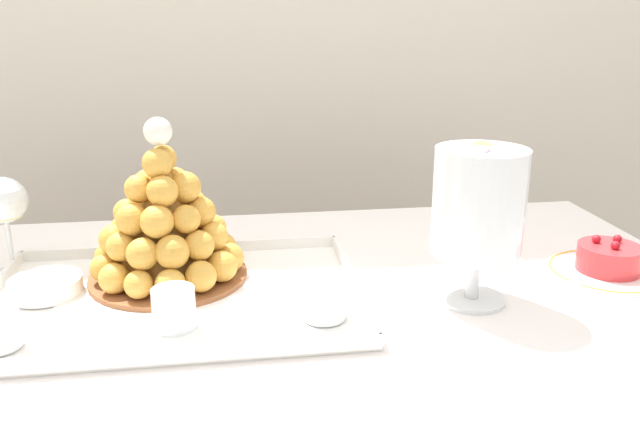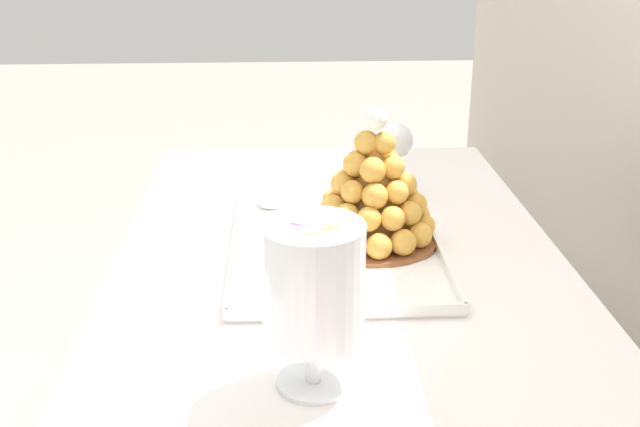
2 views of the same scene
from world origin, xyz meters
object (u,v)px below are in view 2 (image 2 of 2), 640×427
object	(u,v)px
dessert_cup_left	(271,193)
dessert_cup_mid_left	(282,234)
macaron_goblet	(313,284)
creme_brulee_ramekin	(347,200)
croquembouche	(374,194)
serving_tray	(335,245)
dessert_cup_centre	(283,283)
wine_glass	(396,144)

from	to	relation	value
dessert_cup_left	dessert_cup_mid_left	size ratio (longest dim) A/B	0.99
dessert_cup_mid_left	macaron_goblet	xyz separation A→B (m)	(0.42, 0.04, 0.11)
creme_brulee_ramekin	macaron_goblet	distance (m)	0.63
dessert_cup_mid_left	macaron_goblet	bearing A→B (deg)	5.31
croquembouche	dessert_cup_left	distance (m)	0.27
dessert_cup_mid_left	serving_tray	bearing A→B (deg)	93.96
serving_tray	dessert_cup_centre	distance (m)	0.22
serving_tray	creme_brulee_ramekin	bearing A→B (deg)	168.63
dessert_cup_left	dessert_cup_mid_left	world-z (taller)	dessert_cup_left
dessert_cup_left	creme_brulee_ramekin	size ratio (longest dim) A/B	0.54
dessert_cup_left	wine_glass	world-z (taller)	wine_glass
croquembouche	dessert_cup_left	bearing A→B (deg)	-135.40
serving_tray	macaron_goblet	distance (m)	0.45
serving_tray	croquembouche	distance (m)	0.12
dessert_cup_left	macaron_goblet	world-z (taller)	macaron_goblet
croquembouche	dessert_cup_mid_left	size ratio (longest dim) A/B	4.44
dessert_cup_centre	creme_brulee_ramekin	distance (m)	0.41
serving_tray	croquembouche	world-z (taller)	croquembouche
dessert_cup_mid_left	croquembouche	bearing A→B (deg)	97.31
dessert_cup_mid_left	creme_brulee_ramekin	distance (m)	0.23
dessert_cup_left	dessert_cup_centre	bearing A→B (deg)	3.14
serving_tray	dessert_cup_mid_left	distance (m)	0.10
dessert_cup_centre	creme_brulee_ramekin	world-z (taller)	dessert_cup_centre
creme_brulee_ramekin	dessert_cup_left	bearing A→B (deg)	-96.02
dessert_cup_left	macaron_goblet	distance (m)	0.64
dessert_cup_left	dessert_cup_centre	xyz separation A→B (m)	(0.40, 0.02, 0.00)
dessert_cup_centre	creme_brulee_ramekin	bearing A→B (deg)	161.26
wine_glass	croquembouche	bearing A→B (deg)	-16.58
dessert_cup_mid_left	dessert_cup_left	bearing A→B (deg)	-174.29
croquembouche	creme_brulee_ramekin	distance (m)	0.19
dessert_cup_centre	creme_brulee_ramekin	xyz separation A→B (m)	(-0.39, 0.13, -0.01)
croquembouche	wine_glass	bearing A→B (deg)	163.42
serving_tray	creme_brulee_ramekin	world-z (taller)	creme_brulee_ramekin
dessert_cup_left	dessert_cup_centre	distance (m)	0.41
creme_brulee_ramekin	dessert_cup_centre	bearing A→B (deg)	-18.74
dessert_cup_centre	wine_glass	size ratio (longest dim) A/B	0.37
creme_brulee_ramekin	wine_glass	size ratio (longest dim) A/B	0.65
dessert_cup_mid_left	wine_glass	xyz separation A→B (m)	(-0.27, 0.24, 0.08)
wine_glass	creme_brulee_ramekin	bearing A→B (deg)	-53.99
croquembouche	creme_brulee_ramekin	world-z (taller)	croquembouche
dessert_cup_left	dessert_cup_mid_left	xyz separation A→B (m)	(0.21, 0.02, -0.00)
dessert_cup_mid_left	creme_brulee_ramekin	bearing A→B (deg)	145.45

